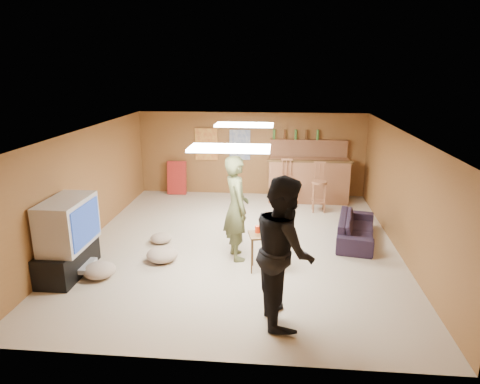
# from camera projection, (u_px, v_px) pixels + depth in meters

# --- Properties ---
(ground) EXTENTS (7.00, 7.00, 0.00)m
(ground) POSITION_uv_depth(u_px,v_px,m) (239.00, 244.00, 8.37)
(ground) COLOR tan
(ground) RESTS_ON ground
(ceiling) EXTENTS (6.00, 7.00, 0.02)m
(ceiling) POSITION_uv_depth(u_px,v_px,m) (239.00, 132.00, 7.75)
(ceiling) COLOR silver
(ceiling) RESTS_ON ground
(wall_back) EXTENTS (6.00, 0.02, 2.20)m
(wall_back) POSITION_uv_depth(u_px,v_px,m) (251.00, 154.00, 11.41)
(wall_back) COLOR brown
(wall_back) RESTS_ON ground
(wall_front) EXTENTS (6.00, 0.02, 2.20)m
(wall_front) POSITION_uv_depth(u_px,v_px,m) (210.00, 277.00, 4.71)
(wall_front) COLOR brown
(wall_front) RESTS_ON ground
(wall_left) EXTENTS (0.02, 7.00, 2.20)m
(wall_left) POSITION_uv_depth(u_px,v_px,m) (86.00, 186.00, 8.32)
(wall_left) COLOR brown
(wall_left) RESTS_ON ground
(wall_right) EXTENTS (0.02, 7.00, 2.20)m
(wall_right) POSITION_uv_depth(u_px,v_px,m) (402.00, 194.00, 7.80)
(wall_right) COLOR brown
(wall_right) RESTS_ON ground
(tv_stand) EXTENTS (0.55, 1.30, 0.50)m
(tv_stand) POSITION_uv_depth(u_px,v_px,m) (68.00, 260.00, 7.10)
(tv_stand) COLOR black
(tv_stand) RESTS_ON ground
(dvd_box) EXTENTS (0.35, 0.50, 0.08)m
(dvd_box) POSITION_uv_depth(u_px,v_px,m) (81.00, 266.00, 7.11)
(dvd_box) COLOR #B2B2B7
(dvd_box) RESTS_ON tv_stand
(tv_body) EXTENTS (0.60, 1.10, 0.80)m
(tv_body) POSITION_uv_depth(u_px,v_px,m) (68.00, 223.00, 6.91)
(tv_body) COLOR #B2B2B7
(tv_body) RESTS_ON tv_stand
(tv_screen) EXTENTS (0.02, 0.95, 0.65)m
(tv_screen) POSITION_uv_depth(u_px,v_px,m) (86.00, 224.00, 6.89)
(tv_screen) COLOR navy
(tv_screen) RESTS_ON tv_body
(bar_counter) EXTENTS (2.00, 0.60, 1.10)m
(bar_counter) POSITION_uv_depth(u_px,v_px,m) (308.00, 180.00, 10.90)
(bar_counter) COLOR brown
(bar_counter) RESTS_ON ground
(bar_lip) EXTENTS (2.10, 0.12, 0.05)m
(bar_lip) POSITION_uv_depth(u_px,v_px,m) (310.00, 161.00, 10.51)
(bar_lip) COLOR #472F16
(bar_lip) RESTS_ON bar_counter
(bar_shelf) EXTENTS (2.00, 0.18, 0.05)m
(bar_shelf) POSITION_uv_depth(u_px,v_px,m) (309.00, 141.00, 11.07)
(bar_shelf) COLOR brown
(bar_shelf) RESTS_ON bar_backing
(bar_backing) EXTENTS (2.00, 0.14, 0.60)m
(bar_backing) POSITION_uv_depth(u_px,v_px,m) (308.00, 152.00, 11.17)
(bar_backing) COLOR brown
(bar_backing) RESTS_ON bar_counter
(poster_left) EXTENTS (0.60, 0.03, 0.85)m
(poster_left) POSITION_uv_depth(u_px,v_px,m) (206.00, 144.00, 11.40)
(poster_left) COLOR #BF3F26
(poster_left) RESTS_ON wall_back
(poster_right) EXTENTS (0.55, 0.03, 0.80)m
(poster_right) POSITION_uv_depth(u_px,v_px,m) (240.00, 145.00, 11.32)
(poster_right) COLOR #334C99
(poster_right) RESTS_ON wall_back
(folding_chair_stack) EXTENTS (0.50, 0.26, 0.91)m
(folding_chair_stack) POSITION_uv_depth(u_px,v_px,m) (177.00, 178.00, 11.57)
(folding_chair_stack) COLOR #AC251F
(folding_chair_stack) RESTS_ON ground
(ceiling_panel_front) EXTENTS (1.20, 0.60, 0.04)m
(ceiling_panel_front) POSITION_uv_depth(u_px,v_px,m) (230.00, 148.00, 6.33)
(ceiling_panel_front) COLOR white
(ceiling_panel_front) RESTS_ON ceiling
(ceiling_panel_back) EXTENTS (1.20, 0.60, 0.04)m
(ceiling_panel_back) POSITION_uv_depth(u_px,v_px,m) (244.00, 125.00, 8.91)
(ceiling_panel_back) COLOR white
(ceiling_panel_back) RESTS_ON ceiling
(person_olive) EXTENTS (0.66, 0.80, 1.88)m
(person_olive) POSITION_uv_depth(u_px,v_px,m) (236.00, 208.00, 7.52)
(person_olive) COLOR #4E5330
(person_olive) RESTS_ON ground
(person_black) EXTENTS (0.94, 1.11, 2.01)m
(person_black) POSITION_uv_depth(u_px,v_px,m) (284.00, 250.00, 5.62)
(person_black) COLOR black
(person_black) RESTS_ON ground
(sofa) EXTENTS (0.99, 1.81, 0.50)m
(sofa) POSITION_uv_depth(u_px,v_px,m) (356.00, 229.00, 8.47)
(sofa) COLOR black
(sofa) RESTS_ON ground
(tray_table) EXTENTS (0.58, 0.50, 0.66)m
(tray_table) POSITION_uv_depth(u_px,v_px,m) (264.00, 252.00, 7.20)
(tray_table) COLOR #472F16
(tray_table) RESTS_ON ground
(cup_red_near) EXTENTS (0.09, 0.09, 0.12)m
(cup_red_near) POSITION_uv_depth(u_px,v_px,m) (257.00, 229.00, 7.15)
(cup_red_near) COLOR red
(cup_red_near) RESTS_ON tray_table
(cup_red_far) EXTENTS (0.10, 0.10, 0.11)m
(cup_red_far) POSITION_uv_depth(u_px,v_px,m) (268.00, 233.00, 7.02)
(cup_red_far) COLOR red
(cup_red_far) RESTS_ON tray_table
(cup_blue) EXTENTS (0.09, 0.09, 0.10)m
(cup_blue) POSITION_uv_depth(u_px,v_px,m) (273.00, 229.00, 7.18)
(cup_blue) COLOR #171DA0
(cup_blue) RESTS_ON tray_table
(bar_stool_left) EXTENTS (0.47, 0.47, 1.31)m
(bar_stool_left) POSITION_uv_depth(u_px,v_px,m) (286.00, 181.00, 10.44)
(bar_stool_left) COLOR brown
(bar_stool_left) RESTS_ON ground
(bar_stool_right) EXTENTS (0.43, 0.43, 1.30)m
(bar_stool_right) POSITION_uv_depth(u_px,v_px,m) (319.00, 185.00, 10.09)
(bar_stool_right) COLOR brown
(bar_stool_right) RESTS_ON ground
(cushion_near_tv) EXTENTS (0.73, 0.73, 0.25)m
(cushion_near_tv) POSITION_uv_depth(u_px,v_px,m) (162.00, 254.00, 7.60)
(cushion_near_tv) COLOR gray
(cushion_near_tv) RESTS_ON ground
(cushion_mid) EXTENTS (0.46, 0.46, 0.19)m
(cushion_mid) POSITION_uv_depth(u_px,v_px,m) (161.00, 238.00, 8.41)
(cushion_mid) COLOR gray
(cushion_mid) RESTS_ON ground
(cushion_far) EXTENTS (0.66, 0.66, 0.24)m
(cushion_far) POSITION_uv_depth(u_px,v_px,m) (100.00, 270.00, 7.02)
(cushion_far) COLOR gray
(cushion_far) RESTS_ON ground
(bottle_row) EXTENTS (1.20, 0.08, 0.26)m
(bottle_row) POSITION_uv_depth(u_px,v_px,m) (296.00, 135.00, 11.04)
(bottle_row) COLOR #3F7233
(bottle_row) RESTS_ON bar_shelf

